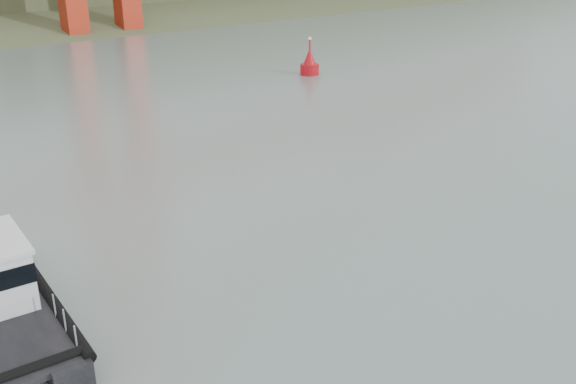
# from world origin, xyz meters

# --- Properties ---
(ground) EXTENTS (400.00, 400.00, 0.00)m
(ground) POSITION_xyz_m (0.00, 0.00, 0.00)
(ground) COLOR slate
(ground) RESTS_ON ground
(nav_buoy) EXTENTS (1.92, 1.92, 4.00)m
(nav_buoy) POSITION_xyz_m (26.67, 35.68, 1.05)
(nav_buoy) COLOR #A50B12
(nav_buoy) RESTS_ON ground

